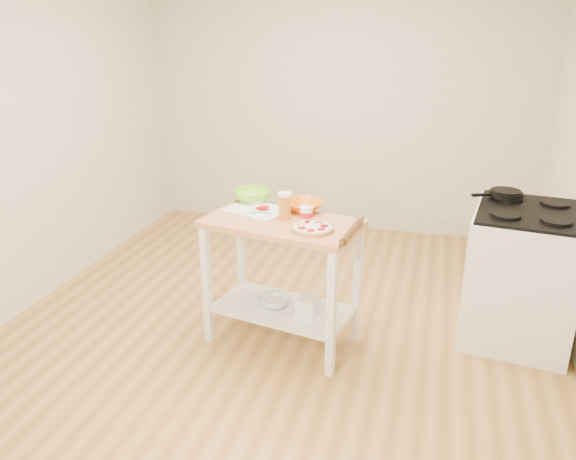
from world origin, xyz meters
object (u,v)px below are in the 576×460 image
Objects in this scene: cutting_board at (257,209)px; knife at (245,199)px; gas_stove at (521,274)px; shelf_glass_bowl at (274,301)px; shelf_bin at (308,307)px; skillet at (505,194)px; yogurt_tub at (306,214)px; orange_bowl at (303,206)px; spatula at (260,213)px; green_bowl at (252,196)px; rolling_pin at (352,232)px; beer_pint at (285,205)px; prep_island at (282,257)px; pizza at (312,228)px.

cutting_board is 0.23m from knife.
gas_stove reaches higher than shelf_glass_bowl.
skillet is at bearing 33.86° from shelf_bin.
gas_stove is 1.58m from yogurt_tub.
gas_stove reaches higher than orange_bowl.
shelf_glass_bowl is at bearing -123.10° from orange_bowl.
spatula reaches higher than shelf_bin.
green_bowl reaches higher than shelf_glass_bowl.
shelf_bin is at bearing 165.51° from rolling_pin.
cutting_board is (-1.80, -0.37, 0.43)m from gas_stove.
shelf_bin is (-1.23, -0.82, -0.65)m from skillet.
yogurt_tub is at bearing -33.95° from green_bowl.
rolling_pin is at bearing -15.21° from shelf_glass_bowl.
spatula is 0.87× the size of beer_pint.
gas_stove is 1.59m from orange_bowl.
pizza reaches higher than prep_island.
skillet is 1.33× the size of pizza.
gas_stove is 4.16× the size of pizza.
shelf_glass_bowl is 1.71× the size of shelf_bin.
beer_pint is 0.80× the size of shelf_glass_bowl.
skillet is 2.74× the size of shelf_bin.
green_bowl is (-0.10, 0.19, 0.03)m from cutting_board.
knife is 0.48m from beer_pint.
prep_island is 0.58m from rolling_pin.
prep_island is at bearing -12.45° from shelf_glass_bowl.
prep_island is 0.56m from green_bowl.
cutting_board is 1.21× the size of rolling_pin.
yogurt_tub is at bearing -152.71° from gas_stove.
shelf_bin is (0.04, -0.08, -0.63)m from yogurt_tub.
shelf_bin is at bearing -12.85° from spatula.
green_bowl is (0.05, 0.01, 0.02)m from knife.
shelf_glass_bowl is at bearing 167.55° from prep_island.
pizza is 1.72× the size of spatula.
prep_island is at bearing -13.09° from knife.
spatula is 0.59× the size of orange_bowl.
shelf_glass_bowl is (0.16, -0.14, -0.61)m from cutting_board.
knife is at bearing 168.91° from orange_bowl.
spatula is at bearing 179.94° from skillet.
green_bowl reaches higher than pizza.
cutting_board is at bearing 157.51° from rolling_pin.
orange_bowl is 1.20× the size of shelf_glass_bowl.
cutting_board is 0.75m from shelf_bin.
spatula is at bearing -157.86° from gas_stove.
knife is at bearing 138.27° from prep_island.
spatula is 0.71m from shelf_bin.
beer_pint is at bearing 149.97° from shelf_bin.
yogurt_tub is (-1.42, -0.51, 0.48)m from gas_stove.
yogurt_tub reaches higher than rolling_pin.
pizza is 1.20× the size of shelf_glass_bowl.
rolling_pin reaches higher than shelf_glass_bowl.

